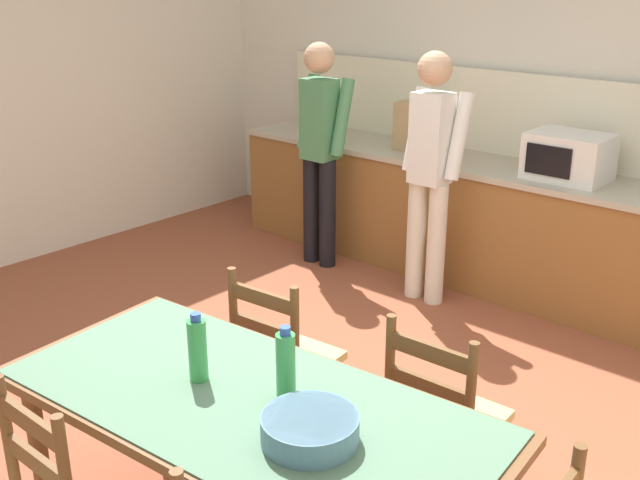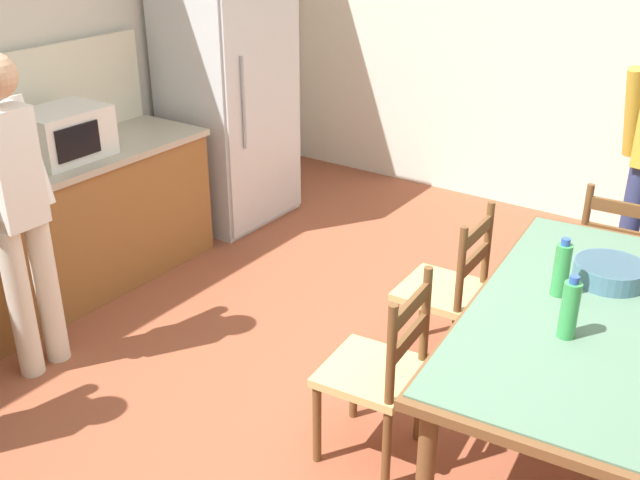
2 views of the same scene
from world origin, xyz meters
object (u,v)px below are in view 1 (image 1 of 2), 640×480
object	(u,v)px
dining_table	(248,419)
bottle_off_centre	(286,364)
paper_bag	(412,127)
chair_side_far_left	(283,360)
microwave	(569,156)
person_at_sink	(320,144)
person_at_counter	(431,166)
bottle_near_centre	(198,349)
serving_bowl	(310,427)
chair_side_far_right	(442,419)

from	to	relation	value
dining_table	bottle_off_centre	bearing A→B (deg)	54.11
paper_bag	chair_side_far_left	xyz separation A→B (m)	(0.93, -2.36, -0.62)
microwave	paper_bag	world-z (taller)	paper_bag
microwave	person_at_sink	world-z (taller)	person_at_sink
dining_table	person_at_counter	xyz separation A→B (m)	(-0.91, 2.53, 0.29)
microwave	bottle_off_centre	world-z (taller)	microwave
bottle_near_centre	person_at_counter	xyz separation A→B (m)	(-0.68, 2.55, 0.08)
serving_bowl	chair_side_far_right	bearing A→B (deg)	88.68
bottle_near_centre	bottle_off_centre	xyz separation A→B (m)	(0.32, 0.14, 0.00)
bottle_near_centre	person_at_counter	distance (m)	2.64
person_at_counter	person_at_sink	bearing A→B (deg)	88.85
serving_bowl	dining_table	bearing A→B (deg)	174.31
chair_side_far_right	paper_bag	bearing A→B (deg)	-54.75
person_at_counter	chair_side_far_left	bearing A→B (deg)	-167.07
serving_bowl	chair_side_far_left	distance (m)	1.14
chair_side_far_left	person_at_counter	size ratio (longest dim) A/B	0.54
paper_bag	person_at_counter	bearing A→B (deg)	-45.06
serving_bowl	chair_side_far_left	xyz separation A→B (m)	(-0.82, 0.71, -0.36)
microwave	paper_bag	distance (m)	1.22
paper_bag	serving_bowl	distance (m)	3.54
dining_table	serving_bowl	distance (m)	0.36
bottle_off_centre	chair_side_far_right	size ratio (longest dim) A/B	0.30
dining_table	serving_bowl	world-z (taller)	serving_bowl
serving_bowl	chair_side_far_left	size ratio (longest dim) A/B	0.35
dining_table	paper_bag	bearing A→B (deg)	115.08
microwave	bottle_off_centre	size ratio (longest dim) A/B	1.85
chair_side_far_right	person_at_sink	world-z (taller)	person_at_sink
bottle_off_centre	person_at_sink	bearing A→B (deg)	129.23
dining_table	serving_bowl	xyz separation A→B (m)	(0.33, -0.03, 0.13)
paper_bag	person_at_counter	size ratio (longest dim) A/B	0.21
paper_bag	chair_side_far_right	size ratio (longest dim) A/B	0.40
microwave	chair_side_far_right	bearing A→B (deg)	-76.43
chair_side_far_left	person_at_sink	xyz separation A→B (m)	(-1.41, 1.87, 0.50)
microwave	chair_side_far_left	bearing A→B (deg)	-96.86
bottle_off_centre	serving_bowl	bearing A→B (deg)	-30.75
paper_bag	bottle_off_centre	bearing A→B (deg)	-62.75
bottle_near_centre	chair_side_far_right	bearing A→B (deg)	53.10
dining_table	bottle_off_centre	world-z (taller)	bottle_off_centre
chair_side_far_left	chair_side_far_right	bearing A→B (deg)	-179.94
bottle_off_centre	chair_side_far_left	size ratio (longest dim) A/B	0.30
microwave	person_at_counter	world-z (taller)	person_at_counter
serving_bowl	person_at_counter	size ratio (longest dim) A/B	0.19
microwave	paper_bag	bearing A→B (deg)	-179.64
dining_table	bottle_off_centre	distance (m)	0.25
microwave	person_at_sink	distance (m)	1.77
bottle_off_centre	serving_bowl	xyz separation A→B (m)	(0.25, -0.15, -0.07)
chair_side_far_right	person_at_counter	bearing A→B (deg)	-57.11
bottle_off_centre	serving_bowl	world-z (taller)	bottle_off_centre
microwave	chair_side_far_left	distance (m)	2.46
paper_bag	bottle_off_centre	size ratio (longest dim) A/B	1.33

